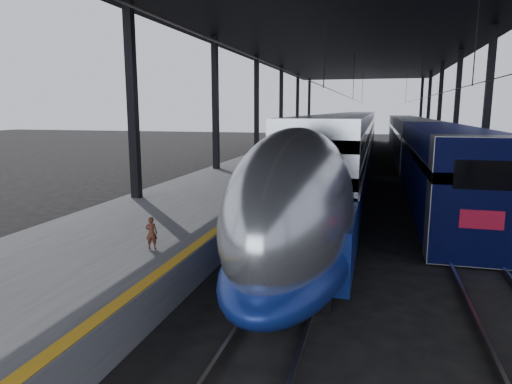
% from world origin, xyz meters
% --- Properties ---
extents(ground, '(160.00, 160.00, 0.00)m').
position_xyz_m(ground, '(0.00, 0.00, 0.00)').
color(ground, black).
rests_on(ground, ground).
extents(platform, '(6.00, 80.00, 1.00)m').
position_xyz_m(platform, '(-3.50, 20.00, 0.50)').
color(platform, '#4C4C4F').
rests_on(platform, ground).
extents(yellow_strip, '(0.30, 80.00, 0.01)m').
position_xyz_m(yellow_strip, '(-0.70, 20.00, 1.00)').
color(yellow_strip, orange).
rests_on(yellow_strip, platform).
extents(rails, '(6.52, 80.00, 0.16)m').
position_xyz_m(rails, '(4.50, 20.00, 0.08)').
color(rails, slate).
rests_on(rails, ground).
extents(canopy, '(18.00, 75.00, 9.47)m').
position_xyz_m(canopy, '(1.90, 20.00, 9.12)').
color(canopy, black).
rests_on(canopy, ground).
extents(tgv_train, '(3.06, 65.20, 4.39)m').
position_xyz_m(tgv_train, '(2.00, 26.67, 2.05)').
color(tgv_train, '#A8ABB0').
rests_on(tgv_train, ground).
extents(second_train, '(2.84, 56.05, 3.92)m').
position_xyz_m(second_train, '(7.00, 29.24, 1.98)').
color(second_train, navy).
rests_on(second_train, ground).
extents(child, '(0.35, 0.26, 0.88)m').
position_xyz_m(child, '(-1.72, -1.47, 1.44)').
color(child, '#50271A').
rests_on(child, platform).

